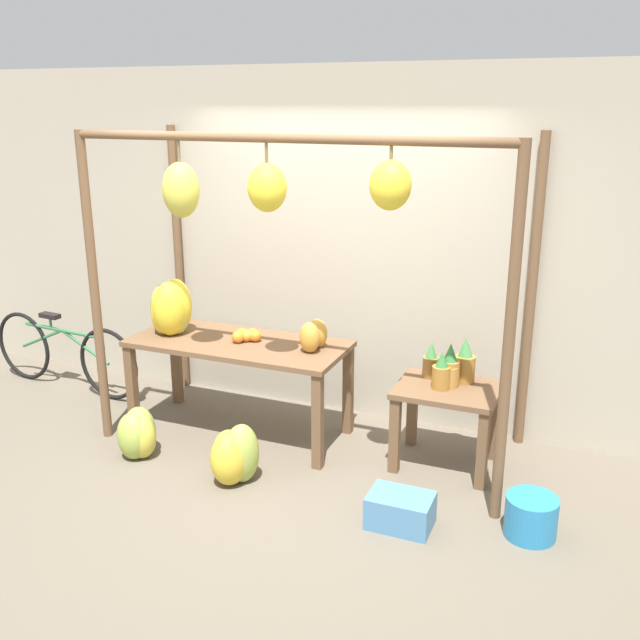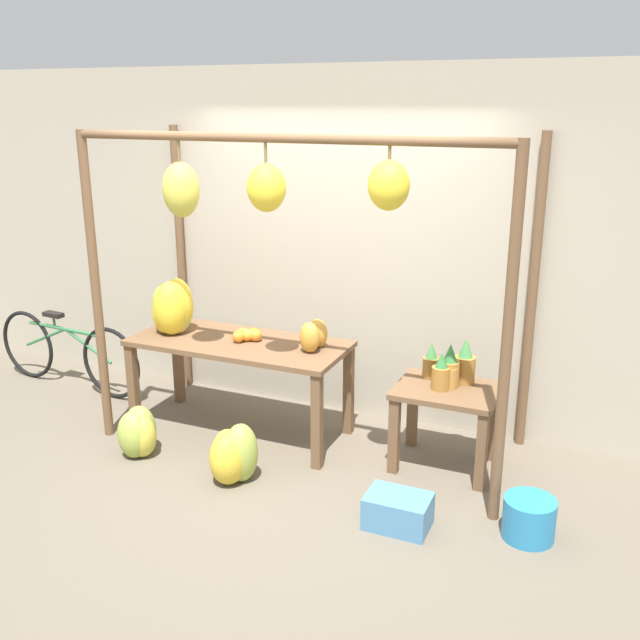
{
  "view_description": "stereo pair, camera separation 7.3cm",
  "coord_description": "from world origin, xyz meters",
  "px_view_note": "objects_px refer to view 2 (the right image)",
  "views": [
    {
      "loc": [
        1.98,
        -3.92,
        2.52
      ],
      "look_at": [
        0.11,
        0.63,
        1.01
      ],
      "focal_mm": 40.0,
      "sensor_mm": 36.0,
      "label": 1
    },
    {
      "loc": [
        2.05,
        -3.89,
        2.52
      ],
      "look_at": [
        0.11,
        0.63,
        1.01
      ],
      "focal_mm": 40.0,
      "sensor_mm": 36.0,
      "label": 2
    }
  ],
  "objects_px": {
    "orange_pile": "(247,335)",
    "papaya_pile": "(314,335)",
    "banana_pile_ground_right": "(234,454)",
    "banana_pile_ground_left": "(138,433)",
    "blue_bucket": "(529,518)",
    "banana_pile_on_table": "(172,309)",
    "parked_bicycle": "(67,352)",
    "fruit_crate_white": "(398,511)",
    "pineapple_cluster": "(450,368)"
  },
  "relations": [
    {
      "from": "parked_bicycle",
      "to": "papaya_pile",
      "type": "bearing_deg",
      "value": -3.35
    },
    {
      "from": "pineapple_cluster",
      "to": "parked_bicycle",
      "type": "bearing_deg",
      "value": 179.42
    },
    {
      "from": "banana_pile_on_table",
      "to": "orange_pile",
      "type": "xyz_separation_m",
      "value": [
        0.64,
        0.05,
        -0.15
      ]
    },
    {
      "from": "orange_pile",
      "to": "banana_pile_on_table",
      "type": "bearing_deg",
      "value": -175.1
    },
    {
      "from": "orange_pile",
      "to": "parked_bicycle",
      "type": "height_order",
      "value": "orange_pile"
    },
    {
      "from": "pineapple_cluster",
      "to": "papaya_pile",
      "type": "relative_size",
      "value": 1.24
    },
    {
      "from": "banana_pile_ground_right",
      "to": "banana_pile_ground_left",
      "type": "bearing_deg",
      "value": 178.13
    },
    {
      "from": "banana_pile_on_table",
      "to": "blue_bucket",
      "type": "bearing_deg",
      "value": -11.08
    },
    {
      "from": "orange_pile",
      "to": "banana_pile_ground_right",
      "type": "height_order",
      "value": "orange_pile"
    },
    {
      "from": "parked_bicycle",
      "to": "orange_pile",
      "type": "bearing_deg",
      "value": -4.64
    },
    {
      "from": "blue_bucket",
      "to": "pineapple_cluster",
      "type": "bearing_deg",
      "value": 132.98
    },
    {
      "from": "pineapple_cluster",
      "to": "banana_pile_ground_right",
      "type": "relative_size",
      "value": 0.86
    },
    {
      "from": "banana_pile_ground_left",
      "to": "papaya_pile",
      "type": "xyz_separation_m",
      "value": [
        1.11,
        0.69,
        0.69
      ]
    },
    {
      "from": "banana_pile_on_table",
      "to": "fruit_crate_white",
      "type": "distance_m",
      "value": 2.41
    },
    {
      "from": "pineapple_cluster",
      "to": "banana_pile_ground_left",
      "type": "height_order",
      "value": "pineapple_cluster"
    },
    {
      "from": "banana_pile_ground_left",
      "to": "blue_bucket",
      "type": "relative_size",
      "value": 1.23
    },
    {
      "from": "banana_pile_on_table",
      "to": "blue_bucket",
      "type": "distance_m",
      "value": 3.05
    },
    {
      "from": "pineapple_cluster",
      "to": "banana_pile_on_table",
      "type": "bearing_deg",
      "value": -175.33
    },
    {
      "from": "fruit_crate_white",
      "to": "banana_pile_on_table",
      "type": "bearing_deg",
      "value": 160.24
    },
    {
      "from": "blue_bucket",
      "to": "papaya_pile",
      "type": "xyz_separation_m",
      "value": [
        -1.69,
        0.63,
        0.75
      ]
    },
    {
      "from": "banana_pile_ground_left",
      "to": "fruit_crate_white",
      "type": "distance_m",
      "value": 2.05
    },
    {
      "from": "banana_pile_ground_left",
      "to": "banana_pile_ground_right",
      "type": "distance_m",
      "value": 0.83
    },
    {
      "from": "blue_bucket",
      "to": "banana_pile_ground_left",
      "type": "bearing_deg",
      "value": -178.69
    },
    {
      "from": "banana_pile_on_table",
      "to": "orange_pile",
      "type": "distance_m",
      "value": 0.66
    },
    {
      "from": "banana_pile_ground_left",
      "to": "banana_pile_ground_right",
      "type": "height_order",
      "value": "banana_pile_ground_right"
    },
    {
      "from": "blue_bucket",
      "to": "papaya_pile",
      "type": "relative_size",
      "value": 1.03
    },
    {
      "from": "orange_pile",
      "to": "pineapple_cluster",
      "type": "bearing_deg",
      "value": 4.57
    },
    {
      "from": "orange_pile",
      "to": "banana_pile_ground_right",
      "type": "xyz_separation_m",
      "value": [
        0.26,
        -0.71,
        -0.61
      ]
    },
    {
      "from": "pineapple_cluster",
      "to": "fruit_crate_white",
      "type": "relative_size",
      "value": 0.96
    },
    {
      "from": "banana_pile_on_table",
      "to": "papaya_pile",
      "type": "height_order",
      "value": "banana_pile_on_table"
    },
    {
      "from": "orange_pile",
      "to": "papaya_pile",
      "type": "distance_m",
      "value": 0.55
    },
    {
      "from": "pineapple_cluster",
      "to": "banana_pile_ground_right",
      "type": "xyz_separation_m",
      "value": [
        -1.28,
        -0.83,
        -0.53
      ]
    },
    {
      "from": "banana_pile_ground_right",
      "to": "fruit_crate_white",
      "type": "distance_m",
      "value": 1.23
    },
    {
      "from": "orange_pile",
      "to": "papaya_pile",
      "type": "bearing_deg",
      "value": 1.29
    },
    {
      "from": "blue_bucket",
      "to": "banana_pile_on_table",
      "type": "bearing_deg",
      "value": 168.92
    },
    {
      "from": "parked_bicycle",
      "to": "papaya_pile",
      "type": "height_order",
      "value": "papaya_pile"
    },
    {
      "from": "orange_pile",
      "to": "papaya_pile",
      "type": "height_order",
      "value": "papaya_pile"
    },
    {
      "from": "banana_pile_ground_right",
      "to": "papaya_pile",
      "type": "relative_size",
      "value": 1.44
    },
    {
      "from": "orange_pile",
      "to": "blue_bucket",
      "type": "height_order",
      "value": "orange_pile"
    },
    {
      "from": "banana_pile_on_table",
      "to": "orange_pile",
      "type": "bearing_deg",
      "value": 4.9
    },
    {
      "from": "parked_bicycle",
      "to": "blue_bucket",
      "type": "bearing_deg",
      "value": -10.48
    },
    {
      "from": "banana_pile_ground_left",
      "to": "parked_bicycle",
      "type": "xyz_separation_m",
      "value": [
        -1.4,
        0.84,
        0.16
      ]
    },
    {
      "from": "banana_pile_ground_right",
      "to": "parked_bicycle",
      "type": "height_order",
      "value": "parked_bicycle"
    },
    {
      "from": "banana_pile_ground_right",
      "to": "parked_bicycle",
      "type": "distance_m",
      "value": 2.39
    },
    {
      "from": "orange_pile",
      "to": "papaya_pile",
      "type": "relative_size",
      "value": 0.67
    },
    {
      "from": "banana_pile_on_table",
      "to": "fruit_crate_white",
      "type": "height_order",
      "value": "banana_pile_on_table"
    },
    {
      "from": "banana_pile_on_table",
      "to": "parked_bicycle",
      "type": "height_order",
      "value": "banana_pile_on_table"
    },
    {
      "from": "fruit_crate_white",
      "to": "papaya_pile",
      "type": "height_order",
      "value": "papaya_pile"
    },
    {
      "from": "orange_pile",
      "to": "pineapple_cluster",
      "type": "relative_size",
      "value": 0.54
    },
    {
      "from": "parked_bicycle",
      "to": "pineapple_cluster",
      "type": "bearing_deg",
      "value": -0.58
    }
  ]
}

